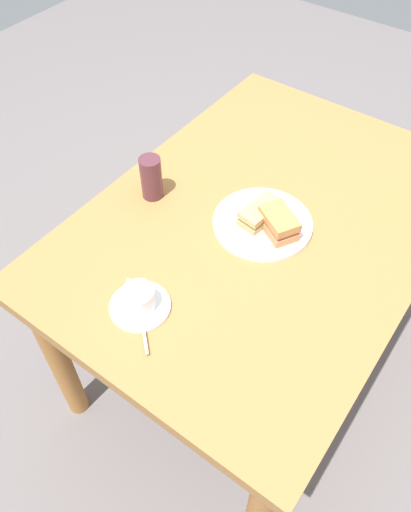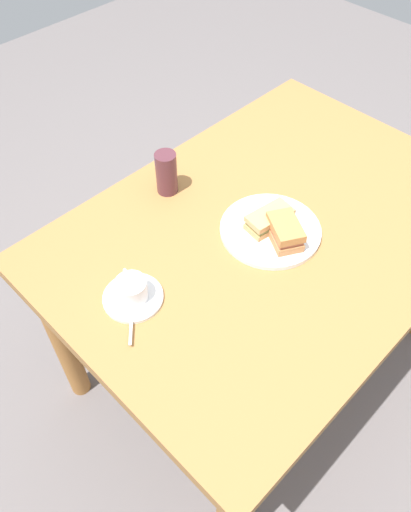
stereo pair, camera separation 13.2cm
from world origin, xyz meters
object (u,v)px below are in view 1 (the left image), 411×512
Objects in this scene: coffee_cup at (138,297)px; drinking_glass at (151,178)px; sandwich_plate at (262,223)px; coffee_saucer at (140,306)px; sandwich_back at (279,223)px; dining_table at (262,241)px; sandwich_front at (262,213)px; spoon at (144,330)px.

drinking_glass is at bearing -144.48° from coffee_cup.
coffee_saucer is at bearing -12.49° from sandwich_plate.
sandwich_back is 0.89× the size of coffee_saucer.
dining_table is at bearing 169.76° from coffee_saucer.
dining_table is 9.20× the size of sandwich_front.
coffee_cup is at bearing 35.52° from drinking_glass.
dining_table is at bearing -160.38° from sandwich_plate.
coffee_cup reaches higher than sandwich_front.
sandwich_plate is at bearing 56.31° from sandwich_front.
spoon is at bearing -4.61° from sandwich_plate.
sandwich_front is 1.73× the size of spoon.
sandwich_plate is at bearing 167.29° from coffee_cup.
coffee_saucer is at bearing -10.24° from dining_table.
drinking_glass is (0.09, -0.33, 0.06)m from sandwich_plate.
sandwich_plate is 0.43m from coffee_cup.
dining_table is 0.17m from sandwich_back.
spoon is (0.48, -0.03, -0.03)m from sandwich_front.
spoon is (0.05, 0.06, 0.01)m from coffee_saucer.
sandwich_front reaches higher than sandwich_plate.
sandwich_back is 1.00× the size of drinking_glass.
drinking_glass reaches higher than spoon.
spoon reaches higher than sandwich_plate.
sandwich_front is at bearing -123.69° from sandwich_plate.
sandwich_back is at bearing 81.71° from sandwich_plate.
sandwich_plate is 1.86× the size of coffee_saucer.
sandwich_plate is 0.07m from sandwich_back.
coffee_saucer is 0.07m from spoon.
sandwich_front is 1.04× the size of drinking_glass.
sandwich_front is 1.04× the size of sandwich_back.
dining_table is 0.47m from coffee_saucer.
coffee_saucer is at bearing -11.43° from sandwich_front.
coffee_cup reaches higher than coffee_saucer.
drinking_glass is at bearing -142.48° from spoon.
coffee_cup is at bearing -11.65° from sandwich_front.
sandwich_back reaches higher than dining_table.
drinking_glass reaches higher than sandwich_front.
drinking_glass reaches higher than coffee_saucer.
sandwich_front is 0.06m from sandwich_back.
spoon is (0.50, -0.03, 0.12)m from dining_table.
sandwich_front is (-0.00, -0.01, 0.03)m from sandwich_plate.
coffee_cup reaches higher than dining_table.
dining_table is 0.48m from coffee_cup.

